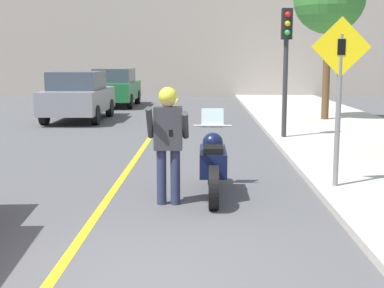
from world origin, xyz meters
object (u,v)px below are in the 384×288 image
Objects in this scene: motorcycle at (213,163)px; crossing_sign at (339,86)px; parked_car_green at (115,87)px; parked_car_grey at (78,96)px; traffic_light at (286,48)px; person_biker at (168,134)px.

crossing_sign is at bearing 5.96° from motorcycle.
motorcycle is 0.52× the size of parked_car_green.
parked_car_green is at bearing 86.76° from parked_car_grey.
motorcycle is 11.10m from parked_car_grey.
traffic_light is at bearing -59.52° from parked_car_green.
traffic_light is 7.99m from parked_car_grey.
crossing_sign is (2.59, 0.74, 0.64)m from person_biker.
parked_car_green is (-4.13, 15.86, 0.35)m from motorcycle.
parked_car_grey is at bearing 122.67° from crossing_sign.
motorcycle is at bearing -75.41° from parked_car_green.
parked_car_green reaches higher than motorcycle.
traffic_light reaches higher than person_biker.
person_biker is 11.35m from parked_car_grey.
motorcycle is 16.39m from parked_car_green.
crossing_sign is at bearing -89.79° from traffic_light.
crossing_sign is 5.43m from traffic_light.
traffic_light is (1.92, 5.59, 1.87)m from motorcycle.
motorcycle is 1.00m from person_biker.
person_biker is at bearing -70.45° from parked_car_grey.
motorcycle is 0.52× the size of parked_car_grey.
motorcycle is 0.83× the size of crossing_sign.
traffic_light is 0.77× the size of parked_car_green.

